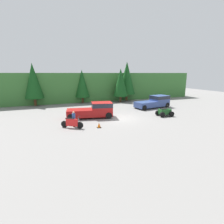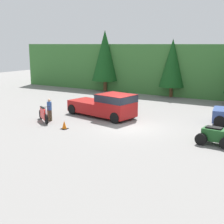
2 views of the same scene
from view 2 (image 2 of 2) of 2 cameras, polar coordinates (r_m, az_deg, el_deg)
The scene contains 9 objects.
ground_plane at distance 20.77m, azimuth 3.23°, elevation -2.74°, with size 80.00×80.00×0.00m, color slate.
hillside_backdrop at distance 35.15m, azimuth 15.56°, elevation 7.48°, with size 44.00×6.00×5.37m.
tree_left at distance 36.15m, azimuth -1.28°, elevation 10.26°, with size 3.05×3.05×6.94m.
tree_mid_left at distance 32.75m, azimuth 10.97°, elevation 8.78°, with size 2.61×2.61×5.93m.
pickup_truck_red at distance 23.20m, azimuth -0.96°, elevation 1.34°, with size 5.71×3.03×1.85m.
dirt_bike at distance 22.59m, azimuth -12.44°, elevation -0.46°, with size 2.01×1.38×1.21m.
quad_atv at distance 17.96m, azimuth 18.53°, elevation -4.14°, with size 2.06×1.40×1.26m.
rider_person at distance 22.62m, azimuth -11.38°, elevation 0.55°, with size 0.43×0.43×1.60m.
traffic_cone at distance 20.42m, azimuth -8.72°, elevation -2.39°, with size 0.42×0.42×0.55m.
Camera 2 is at (9.23, -17.80, 5.41)m, focal length 50.00 mm.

